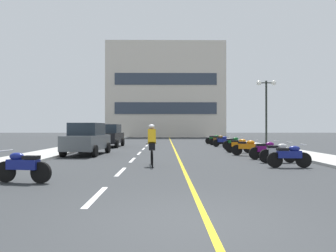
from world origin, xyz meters
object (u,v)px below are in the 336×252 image
Objects in this scene: motorcycle_2 at (278,152)px; motorcycle_6 at (233,143)px; motorcycle_1 at (289,156)px; motorcycle_8 at (218,140)px; parked_car_near at (87,139)px; motorcycle_3 at (266,150)px; motorcycle_5 at (239,145)px; cyclist_rider at (152,144)px; motorcycle_4 at (247,147)px; parked_car_mid at (109,136)px; street_lamp_mid at (266,98)px; motorcycle_9 at (214,139)px; motorcycle_0 at (23,166)px; motorcycle_7 at (222,141)px.

motorcycle_2 is 1.04× the size of motorcycle_6.
motorcycle_1 is 15.83m from motorcycle_8.
parked_car_near reaches higher than motorcycle_3.
motorcycle_5 is (-0.22, 7.29, 0.00)m from motorcycle_1.
motorcycle_2 is 5.65m from cyclist_rider.
motorcycle_4 is 10.61m from motorcycle_8.
parked_car_mid is 13.86m from motorcycle_3.
motorcycle_1 and motorcycle_2 have the same top height.
parked_car_mid reaches higher than cyclist_rider.
street_lamp_mid reaches higher than motorcycle_2.
motorcycle_9 is at bearing 89.50° from motorcycle_5.
motorcycle_8 is at bearing -87.34° from motorcycle_9.
motorcycle_5 is 0.98× the size of motorcycle_9.
street_lamp_mid is 13.25m from parked_car_near.
motorcycle_9 is at bearing 67.32° from motorcycle_0.
motorcycle_9 is at bearing 92.06° from motorcycle_6.
cyclist_rider is at bearing -109.25° from motorcycle_8.
motorcycle_2 is 15.89m from motorcycle_9.
parked_car_near is 9.79m from motorcycle_3.
motorcycle_3 is 1.04× the size of motorcycle_4.
motorcycle_0 is at bearing -117.47° from motorcycle_7.
motorcycle_1 is at bearing -95.81° from motorcycle_2.
street_lamp_mid is 2.89× the size of motorcycle_1.
motorcycle_7 is 0.94× the size of cyclist_rider.
motorcycle_4 is 0.92× the size of cyclist_rider.
motorcycle_2 is at bearing -88.43° from motorcycle_3.
parked_car_mid is 9.59m from motorcycle_8.
motorcycle_4 is at bearing -91.17° from motorcycle_8.
motorcycle_2 is 1.00× the size of motorcycle_3.
motorcycle_1 is at bearing -88.25° from motorcycle_5.
motorcycle_9 is at bearing 91.05° from motorcycle_3.
motorcycle_7 is (-0.29, 11.83, 0.00)m from motorcycle_2.
motorcycle_0 is 0.99× the size of motorcycle_9.
motorcycle_1 and motorcycle_9 have the same top height.
motorcycle_2 is at bearing -85.96° from motorcycle_5.
cyclist_rider is (3.92, -5.28, -0.03)m from parked_car_near.
street_lamp_mid is 5.68m from motorcycle_5.
motorcycle_9 is at bearing 92.66° from motorcycle_8.
parked_car_near is 2.62× the size of motorcycle_6.
parked_car_near is 2.63× the size of motorcycle_4.
motorcycle_6 is 3.02m from motorcycle_7.
motorcycle_0 is 13.60m from motorcycle_5.
motorcycle_6 is (8.96, 13.75, 0.00)m from motorcycle_0.
motorcycle_4 is (-0.40, 2.00, 0.00)m from motorcycle_3.
cyclist_rider reaches higher than motorcycle_1.
cyclist_rider is at bearing -107.13° from motorcycle_9.
motorcycle_3 is at bearing -78.70° from motorcycle_4.
motorcycle_9 is at bearing 72.87° from cyclist_rider.
motorcycle_5 is 1.01× the size of motorcycle_6.
motorcycle_1 is 0.96× the size of cyclist_rider.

